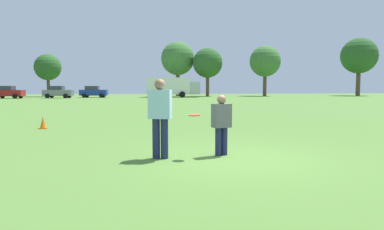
% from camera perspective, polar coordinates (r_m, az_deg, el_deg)
% --- Properties ---
extents(ground_plane, '(154.06, 154.06, 0.00)m').
position_cam_1_polar(ground_plane, '(8.08, 7.22, -7.04)').
color(ground_plane, '#517A33').
extents(player_thrower, '(0.56, 0.42, 1.81)m').
position_cam_1_polar(player_thrower, '(7.88, -5.26, 0.19)').
color(player_thrower, '#1E234C').
rests_on(player_thrower, ground).
extents(player_defender, '(0.49, 0.37, 1.44)m').
position_cam_1_polar(player_defender, '(8.26, 4.86, -1.10)').
color(player_defender, '#1E234C').
rests_on(player_defender, ground).
extents(frisbee, '(0.27, 0.27, 0.05)m').
position_cam_1_polar(frisbee, '(7.87, 0.42, 0.00)').
color(frisbee, '#E54C33').
extents(traffic_cone, '(0.32, 0.32, 0.48)m').
position_cam_1_polar(traffic_cone, '(14.82, -23.27, -1.18)').
color(traffic_cone, '#D8590C').
rests_on(traffic_cone, ground).
extents(parked_car_mid_left, '(4.31, 2.44, 1.82)m').
position_cam_1_polar(parked_car_mid_left, '(57.08, -27.99, 3.35)').
color(parked_car_mid_left, maroon).
rests_on(parked_car_mid_left, ground).
extents(parked_car_center, '(4.31, 2.44, 1.82)m').
position_cam_1_polar(parked_car_center, '(55.92, -21.17, 3.56)').
color(parked_car_center, slate).
rests_on(parked_car_center, ground).
extents(parked_car_mid_right, '(4.31, 2.44, 1.82)m').
position_cam_1_polar(parked_car_mid_right, '(56.87, -15.87, 3.70)').
color(parked_car_mid_right, navy).
rests_on(parked_car_mid_right, ground).
extents(box_truck, '(8.64, 3.38, 3.18)m').
position_cam_1_polar(box_truck, '(56.25, -3.30, 4.71)').
color(box_truck, white).
rests_on(box_truck, ground).
extents(tree_west_maple, '(4.51, 4.51, 7.34)m').
position_cam_1_polar(tree_west_maple, '(65.39, -22.61, 7.23)').
color(tree_west_maple, brown).
rests_on(tree_west_maple, ground).
extents(tree_center_elm, '(6.14, 6.14, 9.97)m').
position_cam_1_polar(tree_center_elm, '(64.66, -2.36, 9.22)').
color(tree_center_elm, brown).
rests_on(tree_center_elm, ground).
extents(tree_east_birch, '(5.30, 5.30, 8.62)m').
position_cam_1_polar(tree_east_birch, '(62.77, 2.58, 8.51)').
color(tree_east_birch, brown).
rests_on(tree_east_birch, ground).
extents(tree_east_oak, '(5.69, 5.69, 9.25)m').
position_cam_1_polar(tree_east_oak, '(65.94, 11.92, 8.61)').
color(tree_east_oak, brown).
rests_on(tree_east_oak, ground).
extents(tree_far_east_pine, '(6.83, 6.83, 11.10)m').
position_cam_1_polar(tree_far_east_pine, '(74.91, 25.76, 8.74)').
color(tree_far_east_pine, brown).
rests_on(tree_far_east_pine, ground).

